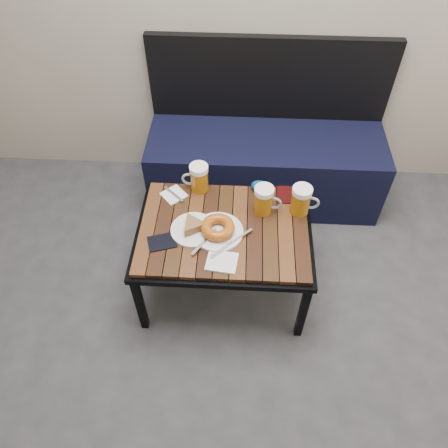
# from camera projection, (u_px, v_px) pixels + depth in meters

# --- Properties ---
(bench) EXTENTS (1.40, 0.50, 0.95)m
(bench) POSITION_uv_depth(u_px,v_px,m) (265.00, 159.00, 2.70)
(bench) COLOR black
(bench) RESTS_ON ground
(cafe_table) EXTENTS (0.84, 0.62, 0.47)m
(cafe_table) POSITION_uv_depth(u_px,v_px,m) (224.00, 234.00, 2.10)
(cafe_table) COLOR black
(cafe_table) RESTS_ON ground
(beer_mug_left) EXTENTS (0.14, 0.09, 0.15)m
(beer_mug_left) POSITION_uv_depth(u_px,v_px,m) (199.00, 178.00, 2.19)
(beer_mug_left) COLOR #A5630D
(beer_mug_left) RESTS_ON cafe_table
(beer_mug_centre) EXTENTS (0.14, 0.10, 0.15)m
(beer_mug_centre) POSITION_uv_depth(u_px,v_px,m) (264.00, 200.00, 2.09)
(beer_mug_centre) COLOR #A5630D
(beer_mug_centre) RESTS_ON cafe_table
(beer_mug_right) EXTENTS (0.14, 0.10, 0.15)m
(beer_mug_right) POSITION_uv_depth(u_px,v_px,m) (301.00, 200.00, 2.08)
(beer_mug_right) COLOR #A5630D
(beer_mug_right) RESTS_ON cafe_table
(plate_pie) EXTENTS (0.21, 0.21, 0.06)m
(plate_pie) POSITION_uv_depth(u_px,v_px,m) (193.00, 227.00, 2.04)
(plate_pie) COLOR white
(plate_pie) RESTS_ON cafe_table
(plate_bagel) EXTENTS (0.28, 0.28, 0.07)m
(plate_bagel) POSITION_uv_depth(u_px,v_px,m) (218.00, 229.00, 2.03)
(plate_bagel) COLOR white
(plate_bagel) RESTS_ON cafe_table
(napkin_left) EXTENTS (0.15, 0.15, 0.01)m
(napkin_left) POSITION_uv_depth(u_px,v_px,m) (174.00, 195.00, 2.21)
(napkin_left) COLOR white
(napkin_left) RESTS_ON cafe_table
(napkin_right) EXTENTS (0.15, 0.13, 0.01)m
(napkin_right) POSITION_uv_depth(u_px,v_px,m) (222.00, 262.00, 1.93)
(napkin_right) COLOR white
(napkin_right) RESTS_ON cafe_table
(passport_navy) EXTENTS (0.15, 0.13, 0.01)m
(passport_navy) POSITION_uv_depth(u_px,v_px,m) (162.00, 242.00, 2.01)
(passport_navy) COLOR black
(passport_navy) RESTS_ON cafe_table
(passport_burgundy) EXTENTS (0.09, 0.12, 0.01)m
(passport_burgundy) POSITION_uv_depth(u_px,v_px,m) (286.00, 195.00, 2.21)
(passport_burgundy) COLOR black
(passport_burgundy) RESTS_ON cafe_table
(knit_pouch) EXTENTS (0.14, 0.12, 0.05)m
(knit_pouch) POSITION_uv_depth(u_px,v_px,m) (262.00, 187.00, 2.21)
(knit_pouch) COLOR navy
(knit_pouch) RESTS_ON cafe_table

